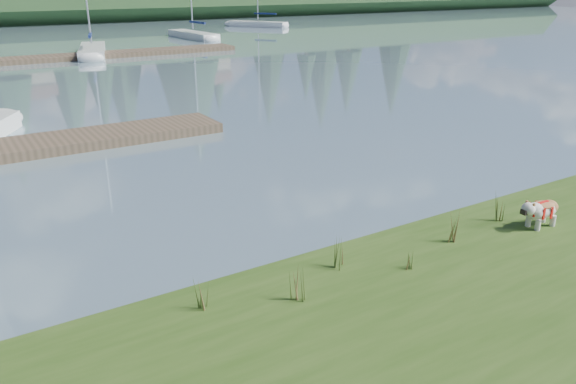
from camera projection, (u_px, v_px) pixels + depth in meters
ground at (8, 64)px, 34.44m from camera, size 200.00×200.00×0.00m
bulldog at (542, 209)px, 10.75m from camera, size 0.94×0.43×0.57m
dock_far at (43, 59)px, 35.37m from camera, size 26.00×2.20×0.30m
sailboat_bg_3 at (93, 49)px, 38.78m from camera, size 3.63×8.19×11.82m
sailboat_bg_4 at (190, 34)px, 49.53m from camera, size 2.11×7.85×11.46m
sailboat_bg_5 at (253, 24)px, 61.29m from camera, size 5.41×6.93×10.66m
weed_0 at (298, 284)px, 8.26m from camera, size 0.17×0.14×0.68m
weed_1 at (341, 254)px, 9.26m from camera, size 0.17×0.14×0.55m
weed_2 at (454, 228)px, 10.11m from camera, size 0.17×0.14×0.66m
weed_3 at (202, 294)px, 8.10m from camera, size 0.17×0.14×0.54m
weed_4 at (409, 261)px, 9.20m from camera, size 0.17×0.14×0.36m
weed_5 at (500, 207)px, 11.07m from camera, size 0.17×0.14×0.63m
mud_lip at (256, 285)px, 9.32m from camera, size 60.00×0.50×0.14m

